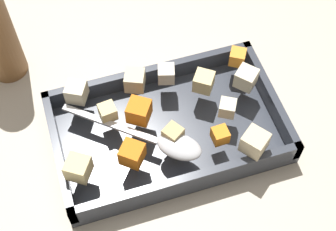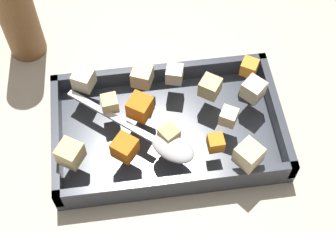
% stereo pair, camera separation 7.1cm
% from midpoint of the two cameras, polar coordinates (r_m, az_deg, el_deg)
% --- Properties ---
extents(ground_plane, '(4.00, 4.00, 0.00)m').
position_cam_midpoint_polar(ground_plane, '(0.83, 1.19, -1.52)').
color(ground_plane, '#BCB29E').
extents(baking_dish, '(0.36, 0.22, 0.05)m').
position_cam_midpoint_polar(baking_dish, '(0.81, 2.49, -1.87)').
color(baking_dish, '#333842').
rests_on(baking_dish, ground_plane).
extents(carrot_chunk_heap_top, '(0.03, 0.03, 0.02)m').
position_cam_midpoint_polar(carrot_chunk_heap_top, '(0.84, 11.56, 5.19)').
color(carrot_chunk_heap_top, orange).
rests_on(carrot_chunk_heap_top, baking_dish).
extents(carrot_chunk_mid_left, '(0.02, 0.02, 0.02)m').
position_cam_midpoint_polar(carrot_chunk_mid_left, '(0.75, 8.09, -3.26)').
color(carrot_chunk_mid_left, orange).
rests_on(carrot_chunk_mid_left, baking_dish).
extents(carrot_chunk_far_right, '(0.05, 0.05, 0.03)m').
position_cam_midpoint_polar(carrot_chunk_far_right, '(0.77, -0.57, 0.67)').
color(carrot_chunk_far_right, orange).
rests_on(carrot_chunk_far_right, baking_dish).
extents(carrot_chunk_corner_ne, '(0.04, 0.04, 0.03)m').
position_cam_midpoint_polar(carrot_chunk_corner_ne, '(0.74, -2.18, -3.87)').
color(carrot_chunk_corner_ne, orange).
rests_on(carrot_chunk_corner_ne, baking_dish).
extents(potato_chunk_far_left, '(0.04, 0.04, 0.03)m').
position_cam_midpoint_polar(potato_chunk_far_left, '(0.80, 7.28, 3.04)').
color(potato_chunk_far_left, '#E0CC89').
rests_on(potato_chunk_far_left, baking_dish).
extents(potato_chunk_corner_nw, '(0.04, 0.04, 0.03)m').
position_cam_midpoint_polar(potato_chunk_corner_nw, '(0.81, -0.44, 4.28)').
color(potato_chunk_corner_nw, beige).
rests_on(potato_chunk_corner_nw, baking_dish).
extents(potato_chunk_front_center, '(0.04, 0.04, 0.03)m').
position_cam_midpoint_polar(potato_chunk_front_center, '(0.75, 2.79, -2.36)').
color(potato_chunk_front_center, tan).
rests_on(potato_chunk_front_center, baking_dish).
extents(potato_chunk_under_handle, '(0.04, 0.04, 0.03)m').
position_cam_midpoint_polar(potato_chunk_under_handle, '(0.81, -7.08, 3.89)').
color(potato_chunk_under_handle, beige).
rests_on(potato_chunk_under_handle, baking_dish).
extents(potato_chunk_rim_edge, '(0.05, 0.05, 0.03)m').
position_cam_midpoint_polar(potato_chunk_rim_edge, '(0.74, -8.33, -4.47)').
color(potato_chunk_rim_edge, '#E0CC89').
rests_on(potato_chunk_rim_edge, baking_dish).
extents(potato_chunk_corner_se, '(0.05, 0.05, 0.03)m').
position_cam_midpoint_polar(potato_chunk_corner_se, '(0.75, 11.80, -4.58)').
color(potato_chunk_corner_se, beige).
rests_on(potato_chunk_corner_se, baking_dish).
extents(potato_chunk_near_right, '(0.03, 0.03, 0.02)m').
position_cam_midpoint_polar(potato_chunk_near_right, '(0.78, 9.44, -0.31)').
color(potato_chunk_near_right, beige).
rests_on(potato_chunk_near_right, baking_dish).
extents(potato_chunk_near_left, '(0.03, 0.03, 0.02)m').
position_cam_midpoint_polar(potato_chunk_near_left, '(0.78, -4.05, 1.20)').
color(potato_chunk_near_left, '#E0CC89').
rests_on(potato_chunk_near_left, baking_dish).
extents(potato_chunk_heap_side, '(0.04, 0.04, 0.03)m').
position_cam_midpoint_polar(potato_chunk_heap_side, '(0.81, 12.10, 2.73)').
color(potato_chunk_heap_side, beige).
rests_on(potato_chunk_heap_side, baking_dish).
extents(parsnip_chunk_center, '(0.03, 0.03, 0.03)m').
position_cam_midpoint_polar(parsnip_chunk_center, '(0.81, 3.22, 4.53)').
color(parsnip_chunk_center, silver).
rests_on(parsnip_chunk_center, baking_dish).
extents(serving_spoon, '(0.19, 0.17, 0.02)m').
position_cam_midpoint_polar(serving_spoon, '(0.75, 2.35, -3.39)').
color(serving_spoon, silver).
rests_on(serving_spoon, baking_dish).
extents(pepper_mill, '(0.06, 0.06, 0.24)m').
position_cam_midpoint_polar(pepper_mill, '(0.87, -14.82, 11.85)').
color(pepper_mill, brown).
rests_on(pepper_mill, ground_plane).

